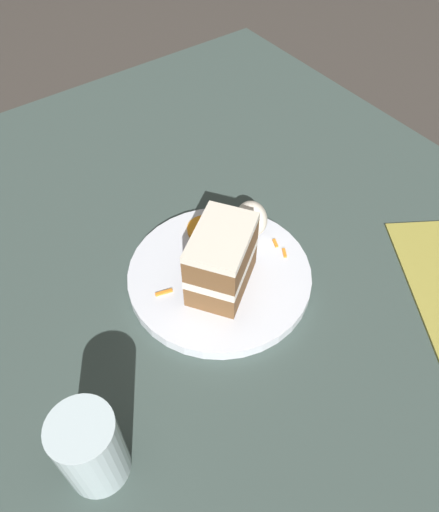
# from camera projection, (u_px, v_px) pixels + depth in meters

# --- Properties ---
(ground_plane) EXTENTS (6.00, 6.00, 0.00)m
(ground_plane) POSITION_uv_depth(u_px,v_px,m) (205.00, 260.00, 0.72)
(ground_plane) COLOR #38332D
(ground_plane) RESTS_ON ground
(dining_table) EXTENTS (0.97, 0.90, 0.03)m
(dining_table) POSITION_uv_depth(u_px,v_px,m) (205.00, 253.00, 0.71)
(dining_table) COLOR #384742
(dining_table) RESTS_ON ground
(plate) EXTENTS (0.24, 0.24, 0.02)m
(plate) POSITION_uv_depth(u_px,v_px,m) (220.00, 276.00, 0.65)
(plate) COLOR silver
(plate) RESTS_ON dining_table
(cake_slice) EXTENTS (0.11, 0.11, 0.09)m
(cake_slice) POSITION_uv_depth(u_px,v_px,m) (221.00, 260.00, 0.60)
(cake_slice) COLOR brown
(cake_slice) RESTS_ON plate
(cream_dollop) EXTENTS (0.05, 0.04, 0.05)m
(cream_dollop) POSITION_uv_depth(u_px,v_px,m) (251.00, 219.00, 0.67)
(cream_dollop) COLOR silver
(cream_dollop) RESTS_ON plate
(orange_garnish) EXTENTS (0.05, 0.05, 0.01)m
(orange_garnish) POSITION_uv_depth(u_px,v_px,m) (205.00, 229.00, 0.69)
(orange_garnish) COLOR orange
(orange_garnish) RESTS_ON plate
(carrot_shreds_scatter) EXTENTS (0.05, 0.18, 0.00)m
(carrot_shreds_scatter) POSITION_uv_depth(u_px,v_px,m) (237.00, 261.00, 0.66)
(carrot_shreds_scatter) COLOR orange
(carrot_shreds_scatter) RESTS_ON plate
(drinking_glass) EXTENTS (0.06, 0.06, 0.10)m
(drinking_glass) POSITION_uv_depth(u_px,v_px,m) (92.00, 451.00, 0.47)
(drinking_glass) COLOR silver
(drinking_glass) RESTS_ON dining_table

